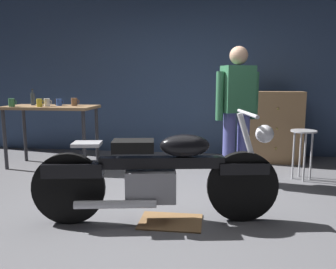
% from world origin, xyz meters
% --- Properties ---
extents(ground_plane, '(12.00, 12.00, 0.00)m').
position_xyz_m(ground_plane, '(0.00, 0.00, 0.00)').
color(ground_plane, slate).
extents(back_wall, '(8.00, 0.12, 3.10)m').
position_xyz_m(back_wall, '(0.00, 2.80, 1.55)').
color(back_wall, '#384C70').
rests_on(back_wall, ground_plane).
extents(workbench, '(1.30, 0.64, 0.90)m').
position_xyz_m(workbench, '(-1.83, 1.55, 0.79)').
color(workbench, '#99724C').
rests_on(workbench, ground_plane).
extents(motorcycle, '(2.17, 0.72, 1.00)m').
position_xyz_m(motorcycle, '(0.05, -0.24, 0.45)').
color(motorcycle, black).
rests_on(motorcycle, ground_plane).
extents(person_standing, '(0.52, 0.36, 1.67)m').
position_xyz_m(person_standing, '(0.81, 1.10, 0.93)').
color(person_standing, '#4D519B').
rests_on(person_standing, ground_plane).
extents(shop_stool, '(0.32, 0.32, 0.64)m').
position_xyz_m(shop_stool, '(1.67, 1.33, 0.50)').
color(shop_stool, '#B2B2B7').
rests_on(shop_stool, ground_plane).
extents(wooden_dresser, '(0.80, 0.47, 1.10)m').
position_xyz_m(wooden_dresser, '(1.47, 2.30, 0.55)').
color(wooden_dresser, '#99724C').
rests_on(wooden_dresser, ground_plane).
extents(drip_tray, '(0.56, 0.40, 0.01)m').
position_xyz_m(drip_tray, '(0.16, -0.24, 0.01)').
color(drip_tray, olive).
rests_on(drip_tray, ground_plane).
extents(mug_yellow_tall, '(0.11, 0.08, 0.11)m').
position_xyz_m(mug_yellow_tall, '(-1.90, 1.36, 0.96)').
color(mug_yellow_tall, yellow).
rests_on(mug_yellow_tall, workbench).
extents(mug_brown_stoneware, '(0.12, 0.09, 0.11)m').
position_xyz_m(mug_brown_stoneware, '(-1.48, 1.59, 0.96)').
color(mug_brown_stoneware, brown).
rests_on(mug_brown_stoneware, workbench).
extents(mug_blue_enamel, '(0.11, 0.08, 0.10)m').
position_xyz_m(mug_blue_enamel, '(-1.71, 1.58, 0.95)').
color(mug_blue_enamel, '#2D51AD').
rests_on(mug_blue_enamel, workbench).
extents(mug_green_speckled, '(0.12, 0.08, 0.11)m').
position_xyz_m(mug_green_speckled, '(-2.29, 1.33, 0.96)').
color(mug_green_speckled, '#3D7F4C').
rests_on(mug_green_speckled, workbench).
extents(mug_white_ceramic, '(0.12, 0.08, 0.11)m').
position_xyz_m(mug_white_ceramic, '(-1.84, 1.48, 0.96)').
color(mug_white_ceramic, white).
rests_on(mug_white_ceramic, workbench).
extents(mug_black_matte, '(0.12, 0.08, 0.09)m').
position_xyz_m(mug_black_matte, '(-1.81, 1.76, 0.95)').
color(mug_black_matte, black).
rests_on(mug_black_matte, workbench).
extents(bottle, '(0.06, 0.06, 0.24)m').
position_xyz_m(bottle, '(-2.15, 1.64, 1.00)').
color(bottle, '#3F4C59').
rests_on(bottle, workbench).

